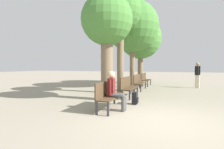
{
  "coord_description": "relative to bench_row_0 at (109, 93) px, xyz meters",
  "views": [
    {
      "loc": [
        0.35,
        -4.72,
        1.46
      ],
      "look_at": [
        -2.8,
        3.89,
        1.02
      ],
      "focal_mm": 28.0,
      "sensor_mm": 36.0,
      "label": 1
    }
  ],
  "objects": [
    {
      "name": "bench_row_3",
      "position": [
        0.0,
        7.56,
        0.0
      ],
      "size": [
        0.46,
        1.7,
        0.95
      ],
      "color": "#4C3823",
      "rests_on": "ground_plane"
    },
    {
      "name": "bench_row_1",
      "position": [
        0.0,
        2.52,
        0.0
      ],
      "size": [
        0.46,
        1.7,
        0.95
      ],
      "color": "#4C3823",
      "rests_on": "ground_plane"
    },
    {
      "name": "bench_row_0",
      "position": [
        0.0,
        0.0,
        0.0
      ],
      "size": [
        0.46,
        1.7,
        0.95
      ],
      "color": "#4C3823",
      "rests_on": "ground_plane"
    },
    {
      "name": "tree_row_2",
      "position": [
        -0.66,
        6.14,
        3.56
      ],
      "size": [
        3.49,
        3.49,
        5.87
      ],
      "color": "#7A664C",
      "rests_on": "ground_plane"
    },
    {
      "name": "person_seated",
      "position": [
        0.24,
        -0.09,
        0.15
      ],
      "size": [
        0.61,
        0.35,
        1.3
      ],
      "color": "#4C4C4C",
      "rests_on": "ground_plane"
    },
    {
      "name": "bench_row_2",
      "position": [
        0.0,
        5.04,
        0.0
      ],
      "size": [
        0.46,
        1.7,
        0.95
      ],
      "color": "#4C3823",
      "rests_on": "ground_plane"
    },
    {
      "name": "tree_row_0",
      "position": [
        -0.66,
        1.48,
        2.77
      ],
      "size": [
        2.2,
        2.2,
        4.54
      ],
      "color": "#7A664C",
      "rests_on": "ground_plane"
    },
    {
      "name": "ground_plane",
      "position": [
        1.77,
        -0.76,
        -0.54
      ],
      "size": [
        80.0,
        80.0,
        0.0
      ],
      "primitive_type": "plane",
      "color": "gray"
    },
    {
      "name": "tree_row_1",
      "position": [
        -0.66,
        3.41,
        3.71
      ],
      "size": [
        2.2,
        2.2,
        5.46
      ],
      "color": "#7A664C",
      "rests_on": "ground_plane"
    },
    {
      "name": "tree_row_3",
      "position": [
        -0.66,
        9.01,
        3.19
      ],
      "size": [
        3.41,
        3.41,
        5.46
      ],
      "color": "#7A664C",
      "rests_on": "ground_plane"
    },
    {
      "name": "backpack",
      "position": [
        0.67,
        1.04,
        -0.31
      ],
      "size": [
        0.21,
        0.31,
        0.47
      ],
      "color": "black",
      "rests_on": "ground_plane"
    },
    {
      "name": "pedestrian_near",
      "position": [
        3.48,
        7.32,
        0.44
      ],
      "size": [
        0.34,
        0.3,
        1.7
      ],
      "color": "beige",
      "rests_on": "ground_plane"
    }
  ]
}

